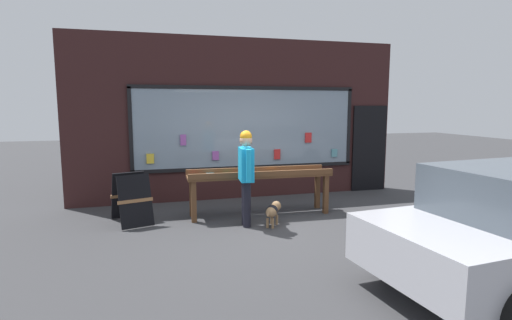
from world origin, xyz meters
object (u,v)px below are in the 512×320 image
object	(u,v)px
person_browsing	(246,171)
small_dog	(273,211)
display_table_main	(260,178)
sandwich_board_sign	(131,198)

from	to	relation	value
person_browsing	small_dog	xyz separation A→B (m)	(0.45, -0.13, -0.71)
display_table_main	small_dog	bearing A→B (deg)	-87.97
person_browsing	display_table_main	bearing A→B (deg)	-28.34
small_dog	display_table_main	bearing A→B (deg)	37.35
display_table_main	person_browsing	world-z (taller)	person_browsing
person_browsing	sandwich_board_sign	xyz separation A→B (m)	(-1.94, 0.71, -0.52)
display_table_main	sandwich_board_sign	xyz separation A→B (m)	(-2.37, 0.08, -0.26)
small_dog	sandwich_board_sign	bearing A→B (deg)	106.04
person_browsing	small_dog	distance (m)	0.85
display_table_main	small_dog	distance (m)	0.88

